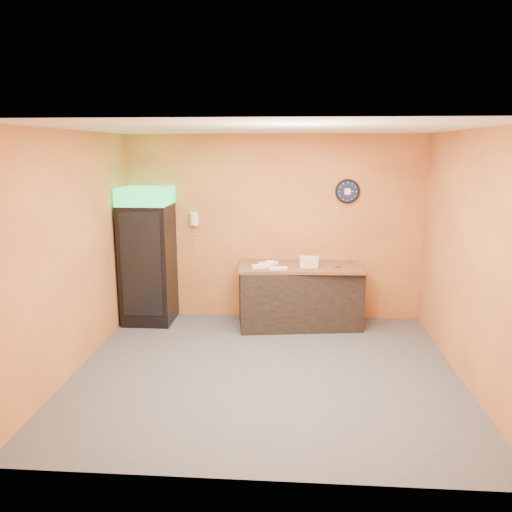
{
  "coord_description": "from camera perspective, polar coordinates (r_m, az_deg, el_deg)",
  "views": [
    {
      "loc": [
        0.28,
        -5.5,
        2.6
      ],
      "look_at": [
        -0.16,
        0.6,
        1.27
      ],
      "focal_mm": 35.0,
      "sensor_mm": 36.0,
      "label": 1
    }
  ],
  "objects": [
    {
      "name": "floor",
      "position": [
        6.08,
        1.11,
        -12.98
      ],
      "size": [
        4.5,
        4.5,
        0.0
      ],
      "primitive_type": "plane",
      "color": "#47474C",
      "rests_on": "ground"
    },
    {
      "name": "wrapped_sandwich_right",
      "position": [
        7.3,
        1.39,
        -0.85
      ],
      "size": [
        0.3,
        0.22,
        0.04
      ],
      "primitive_type": "cube",
      "rotation": [
        0.0,
        0.0,
        0.42
      ],
      "color": "silver",
      "rests_on": "butcher_paper"
    },
    {
      "name": "wrapped_sandwich_left",
      "position": [
        7.13,
        0.69,
        -1.16
      ],
      "size": [
        0.32,
        0.21,
        0.04
      ],
      "primitive_type": "cube",
      "rotation": [
        0.0,
        0.0,
        0.35
      ],
      "color": "silver",
      "rests_on": "butcher_paper"
    },
    {
      "name": "left_wall",
      "position": [
        6.17,
        -20.2,
        0.33
      ],
      "size": [
        0.02,
        4.0,
        2.8
      ],
      "primitive_type": "cube",
      "color": "#DF8E3F",
      "rests_on": "floor"
    },
    {
      "name": "sub_roll_stack",
      "position": [
        7.14,
        6.09,
        -0.69
      ],
      "size": [
        0.27,
        0.1,
        0.17
      ],
      "rotation": [
        0.0,
        0.0,
        -0.04
      ],
      "color": "beige",
      "rests_on": "butcher_paper"
    },
    {
      "name": "wall_phone",
      "position": [
        7.66,
        -7.07,
        4.23
      ],
      "size": [
        0.11,
        0.1,
        0.21
      ],
      "color": "white",
      "rests_on": "back_wall"
    },
    {
      "name": "right_wall",
      "position": [
        5.96,
        23.32,
        -0.32
      ],
      "size": [
        0.02,
        4.0,
        2.8
      ],
      "primitive_type": "cube",
      "color": "#DF8E3F",
      "rests_on": "floor"
    },
    {
      "name": "kitchen_tool",
      "position": [
        7.49,
        2.55,
        -0.42
      ],
      "size": [
        0.07,
        0.07,
        0.07
      ],
      "primitive_type": "cylinder",
      "color": "silver",
      "rests_on": "butcher_paper"
    },
    {
      "name": "butcher_paper",
      "position": [
        7.31,
        5.03,
        -1.21
      ],
      "size": [
        1.8,
        0.9,
        0.04
      ],
      "primitive_type": "cube",
      "rotation": [
        0.0,
        0.0,
        0.04
      ],
      "color": "brown",
      "rests_on": "prep_counter"
    },
    {
      "name": "back_wall",
      "position": [
        7.6,
        1.95,
        3.21
      ],
      "size": [
        4.5,
        0.02,
        2.8
      ],
      "primitive_type": "cube",
      "color": "#DF8E3F",
      "rests_on": "floor"
    },
    {
      "name": "prep_counter",
      "position": [
        7.43,
        4.96,
        -4.65
      ],
      "size": [
        1.85,
        1.01,
        0.88
      ],
      "primitive_type": "cube",
      "rotation": [
        0.0,
        0.0,
        0.13
      ],
      "color": "black",
      "rests_on": "floor"
    },
    {
      "name": "wrapped_sandwich_mid",
      "position": [
        7.02,
        2.59,
        -1.41
      ],
      "size": [
        0.26,
        0.13,
        0.04
      ],
      "primitive_type": "cube",
      "rotation": [
        0.0,
        0.0,
        0.12
      ],
      "color": "silver",
      "rests_on": "butcher_paper"
    },
    {
      "name": "wall_clock",
      "position": [
        7.54,
        10.4,
        7.28
      ],
      "size": [
        0.36,
        0.06,
        0.36
      ],
      "color": "black",
      "rests_on": "back_wall"
    },
    {
      "name": "ceiling",
      "position": [
        5.51,
        1.23,
        14.39
      ],
      "size": [
        4.5,
        4.0,
        0.02
      ],
      "primitive_type": "cube",
      "color": "white",
      "rests_on": "back_wall"
    },
    {
      "name": "beverage_cooler",
      "position": [
        7.58,
        -12.3,
        -0.21
      ],
      "size": [
        0.71,
        0.73,
        2.03
      ],
      "rotation": [
        0.0,
        0.0,
        -0.0
      ],
      "color": "black",
      "rests_on": "floor"
    }
  ]
}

